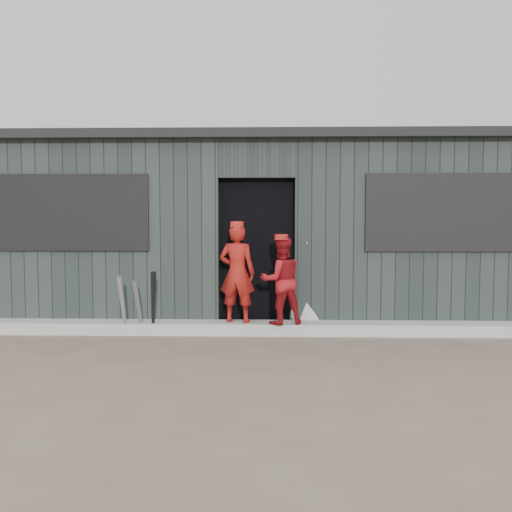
{
  "coord_description": "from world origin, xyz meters",
  "views": [
    {
      "loc": [
        0.21,
        -5.38,
        1.5
      ],
      "look_at": [
        0.0,
        1.8,
        1.0
      ],
      "focal_mm": 40.0,
      "sensor_mm": 36.0,
      "label": 1
    }
  ],
  "objects_px": {
    "player_grey_back": "(307,281)",
    "dugout": "(259,230)",
    "bat_mid": "(139,308)",
    "bat_left": "(123,306)",
    "bat_right": "(153,303)",
    "player_red_left": "(237,273)",
    "player_red_right": "(281,280)"
  },
  "relations": [
    {
      "from": "bat_mid",
      "to": "bat_right",
      "type": "distance_m",
      "value": 0.19
    },
    {
      "from": "player_grey_back",
      "to": "player_red_left",
      "type": "bearing_deg",
      "value": 26.71
    },
    {
      "from": "player_grey_back",
      "to": "dugout",
      "type": "height_order",
      "value": "dugout"
    },
    {
      "from": "bat_left",
      "to": "dugout",
      "type": "height_order",
      "value": "dugout"
    },
    {
      "from": "bat_left",
      "to": "dugout",
      "type": "relative_size",
      "value": 0.09
    },
    {
      "from": "bat_left",
      "to": "bat_mid",
      "type": "xyz_separation_m",
      "value": [
        0.18,
        0.07,
        -0.03
      ]
    },
    {
      "from": "player_red_left",
      "to": "bat_left",
      "type": "bearing_deg",
      "value": 19.82
    },
    {
      "from": "bat_mid",
      "to": "bat_right",
      "type": "xyz_separation_m",
      "value": [
        0.19,
        -0.01,
        0.05
      ]
    },
    {
      "from": "bat_left",
      "to": "player_grey_back",
      "type": "distance_m",
      "value": 2.41
    },
    {
      "from": "player_red_left",
      "to": "player_grey_back",
      "type": "height_order",
      "value": "player_red_left"
    },
    {
      "from": "bat_mid",
      "to": "player_grey_back",
      "type": "bearing_deg",
      "value": 12.91
    },
    {
      "from": "player_red_right",
      "to": "player_grey_back",
      "type": "relative_size",
      "value": 0.85
    },
    {
      "from": "bat_right",
      "to": "dugout",
      "type": "relative_size",
      "value": 0.1
    },
    {
      "from": "bat_left",
      "to": "player_red_left",
      "type": "xyz_separation_m",
      "value": [
        1.41,
        0.22,
        0.39
      ]
    },
    {
      "from": "player_red_right",
      "to": "player_grey_back",
      "type": "bearing_deg",
      "value": -144.07
    },
    {
      "from": "bat_mid",
      "to": "dugout",
      "type": "height_order",
      "value": "dugout"
    },
    {
      "from": "bat_mid",
      "to": "player_red_left",
      "type": "bearing_deg",
      "value": 7.25
    },
    {
      "from": "player_red_right",
      "to": "player_grey_back",
      "type": "xyz_separation_m",
      "value": [
        0.35,
        0.45,
        -0.06
      ]
    },
    {
      "from": "player_red_right",
      "to": "bat_right",
      "type": "bearing_deg",
      "value": -14.12
    },
    {
      "from": "player_red_right",
      "to": "bat_left",
      "type": "bearing_deg",
      "value": -12.9
    },
    {
      "from": "bat_mid",
      "to": "bat_right",
      "type": "height_order",
      "value": "bat_right"
    },
    {
      "from": "bat_right",
      "to": "player_grey_back",
      "type": "bearing_deg",
      "value": 14.39
    },
    {
      "from": "dugout",
      "to": "player_grey_back",
      "type": "bearing_deg",
      "value": -63.4
    },
    {
      "from": "bat_right",
      "to": "player_grey_back",
      "type": "relative_size",
      "value": 0.64
    },
    {
      "from": "bat_mid",
      "to": "player_red_left",
      "type": "height_order",
      "value": "player_red_left"
    },
    {
      "from": "player_red_right",
      "to": "player_grey_back",
      "type": "distance_m",
      "value": 0.58
    },
    {
      "from": "player_red_left",
      "to": "bat_mid",
      "type": "bearing_deg",
      "value": 18.16
    },
    {
      "from": "bat_mid",
      "to": "player_grey_back",
      "type": "distance_m",
      "value": 2.22
    },
    {
      "from": "bat_mid",
      "to": "player_red_left",
      "type": "relative_size",
      "value": 0.57
    },
    {
      "from": "bat_left",
      "to": "player_red_left",
      "type": "relative_size",
      "value": 0.62
    },
    {
      "from": "player_grey_back",
      "to": "dugout",
      "type": "distance_m",
      "value": 1.63
    },
    {
      "from": "bat_left",
      "to": "player_grey_back",
      "type": "height_order",
      "value": "player_grey_back"
    }
  ]
}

